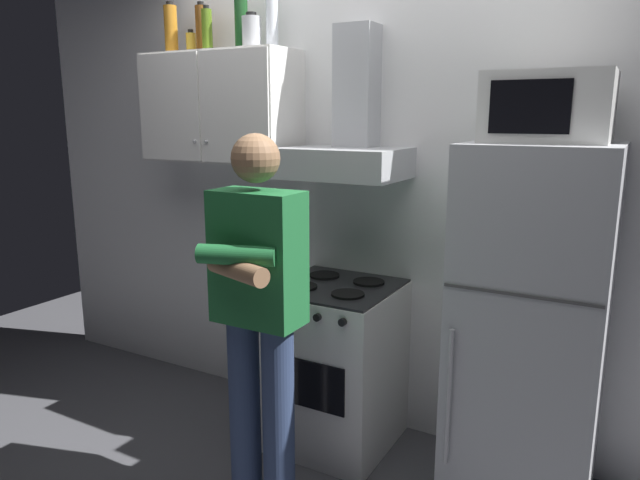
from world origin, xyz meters
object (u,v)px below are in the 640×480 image
object	(u,v)px
stove_oven	(335,364)
bottle_beer_brown	(202,29)
upper_cabinet	(220,108)
bottle_liquor_amber	(171,30)
microwave	(548,107)
bottle_vodka_clear	(272,20)
bottle_spice_jar	(191,43)
person_standing	(258,311)
bottle_canister_steel	(251,32)
refrigerator	(529,330)
range_hood	(348,138)
bottle_wine_green	(241,22)
bottle_olive_oil	(207,30)

from	to	relation	value
stove_oven	bottle_beer_brown	world-z (taller)	bottle_beer_brown
stove_oven	upper_cabinet	bearing A→B (deg)	171.10
stove_oven	bottle_liquor_amber	distance (m)	2.09
microwave	bottle_vodka_clear	xyz separation A→B (m)	(-1.42, 0.15, 0.45)
upper_cabinet	microwave	size ratio (longest dim) A/B	1.88
upper_cabinet	bottle_spice_jar	bearing A→B (deg)	169.61
person_standing	bottle_canister_steel	distance (m)	1.52
bottle_canister_steel	refrigerator	bearing A→B (deg)	-4.37
stove_oven	bottle_liquor_amber	xyz separation A→B (m)	(-1.13, 0.11, 1.75)
range_hood	bottle_liquor_amber	size ratio (longest dim) A/B	2.64
bottle_vodka_clear	bottle_wine_green	world-z (taller)	bottle_wine_green
bottle_spice_jar	bottle_canister_steel	world-z (taller)	bottle_canister_steel
upper_cabinet	stove_oven	xyz separation A→B (m)	(0.80, -0.13, -1.32)
bottle_olive_oil	refrigerator	bearing A→B (deg)	-3.10
stove_oven	person_standing	distance (m)	0.77
bottle_wine_green	bottle_liquor_amber	xyz separation A→B (m)	(-0.45, -0.06, -0.02)
range_hood	bottle_beer_brown	xyz separation A→B (m)	(-0.94, 0.03, 0.58)
upper_cabinet	bottle_beer_brown	distance (m)	0.46
bottle_spice_jar	bottle_vodka_clear	distance (m)	0.56
bottle_canister_steel	bottle_liquor_amber	bearing A→B (deg)	-179.36
refrigerator	bottle_vodka_clear	bearing A→B (deg)	173.31
upper_cabinet	bottle_wine_green	distance (m)	0.47
bottle_olive_oil	bottle_beer_brown	bearing A→B (deg)	145.66
microwave	bottle_liquor_amber	world-z (taller)	bottle_liquor_amber
refrigerator	bottle_vodka_clear	xyz separation A→B (m)	(-1.42, 0.17, 1.39)
upper_cabinet	range_hood	bearing A→B (deg)	0.09
upper_cabinet	bottle_spice_jar	xyz separation A→B (m)	(-0.23, 0.04, 0.36)
bottle_wine_green	bottle_beer_brown	bearing A→B (deg)	-178.75
upper_cabinet	bottle_canister_steel	distance (m)	0.45
range_hood	bottle_beer_brown	bearing A→B (deg)	177.94
upper_cabinet	microwave	world-z (taller)	upper_cabinet
stove_oven	person_standing	xyz separation A→B (m)	(-0.05, -0.61, 0.47)
refrigerator	bottle_canister_steel	xyz separation A→B (m)	(-1.52, 0.12, 1.34)
bottle_olive_oil	bottle_beer_brown	xyz separation A→B (m)	(-0.09, 0.06, 0.02)
bottle_vodka_clear	bottle_liquor_amber	bearing A→B (deg)	-175.00
bottle_beer_brown	upper_cabinet	bearing A→B (deg)	-13.79
microwave	bottle_wine_green	xyz separation A→B (m)	(-1.62, 0.15, 0.46)
bottle_spice_jar	bottle_canister_steel	xyz separation A→B (m)	(0.46, -0.05, 0.02)
refrigerator	person_standing	bearing A→B (deg)	-148.77
microwave	bottle_wine_green	size ratio (longest dim) A/B	1.53
bottle_canister_steel	range_hood	bearing A→B (deg)	0.98
range_hood	bottle_spice_jar	bearing A→B (deg)	177.72
bottle_canister_steel	bottle_liquor_amber	world-z (taller)	bottle_liquor_amber
stove_oven	bottle_wine_green	distance (m)	1.90
refrigerator	bottle_wine_green	distance (m)	2.15
bottle_beer_brown	microwave	bearing A→B (deg)	-4.27
range_hood	bottle_wine_green	world-z (taller)	bottle_wine_green
microwave	bottle_wine_green	bearing A→B (deg)	174.80
bottle_olive_oil	bottle_liquor_amber	xyz separation A→B (m)	(-0.27, 0.01, 0.02)
range_hood	bottle_vodka_clear	distance (m)	0.76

